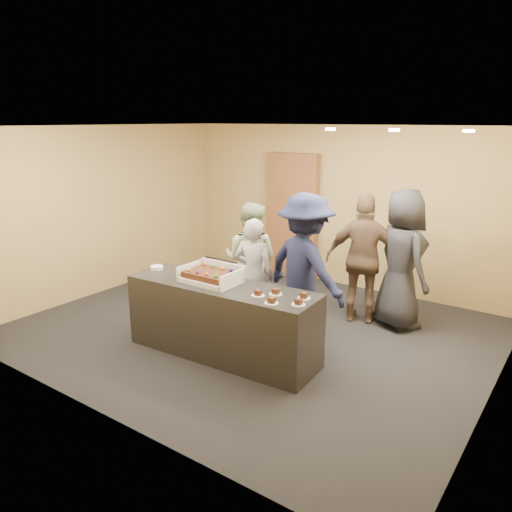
# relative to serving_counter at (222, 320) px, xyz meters

# --- Properties ---
(room) EXTENTS (6.04, 6.00, 2.70)m
(room) POSITION_rel_serving_counter_xyz_m (-0.12, 0.82, 0.90)
(room) COLOR black
(room) RESTS_ON ground
(serving_counter) EXTENTS (2.43, 0.83, 0.90)m
(serving_counter) POSITION_rel_serving_counter_xyz_m (0.00, 0.00, 0.00)
(serving_counter) COLOR black
(serving_counter) RESTS_ON floor
(storage_cabinet) EXTENTS (1.01, 0.15, 2.22)m
(storage_cabinet) POSITION_rel_serving_counter_xyz_m (-1.00, 3.23, 0.66)
(storage_cabinet) COLOR brown
(storage_cabinet) RESTS_ON floor
(cake_box) EXTENTS (0.68, 0.47, 0.20)m
(cake_box) POSITION_rel_serving_counter_xyz_m (-0.17, 0.03, 0.50)
(cake_box) COLOR white
(cake_box) RESTS_ON serving_counter
(sheet_cake) EXTENTS (0.58, 0.40, 0.11)m
(sheet_cake) POSITION_rel_serving_counter_xyz_m (-0.17, -0.00, 0.55)
(sheet_cake) COLOR #38190C
(sheet_cake) RESTS_ON cake_box
(plate_stack) EXTENTS (0.17, 0.17, 0.04)m
(plate_stack) POSITION_rel_serving_counter_xyz_m (-1.09, 0.01, 0.47)
(plate_stack) COLOR white
(plate_stack) RESTS_ON serving_counter
(slice_a) EXTENTS (0.15, 0.15, 0.07)m
(slice_a) POSITION_rel_serving_counter_xyz_m (0.58, -0.07, 0.47)
(slice_a) COLOR white
(slice_a) RESTS_ON serving_counter
(slice_b) EXTENTS (0.15, 0.15, 0.07)m
(slice_b) POSITION_rel_serving_counter_xyz_m (0.71, 0.08, 0.47)
(slice_b) COLOR white
(slice_b) RESTS_ON serving_counter
(slice_c) EXTENTS (0.15, 0.15, 0.07)m
(slice_c) POSITION_rel_serving_counter_xyz_m (0.83, -0.18, 0.47)
(slice_c) COLOR white
(slice_c) RESTS_ON serving_counter
(slice_d) EXTENTS (0.15, 0.15, 0.07)m
(slice_d) POSITION_rel_serving_counter_xyz_m (1.03, 0.15, 0.47)
(slice_d) COLOR white
(slice_d) RESTS_ON serving_counter
(slice_e) EXTENTS (0.15, 0.15, 0.07)m
(slice_e) POSITION_rel_serving_counter_xyz_m (1.08, -0.05, 0.47)
(slice_e) COLOR white
(slice_e) RESTS_ON serving_counter
(person_server_grey) EXTENTS (0.63, 0.47, 1.56)m
(person_server_grey) POSITION_rel_serving_counter_xyz_m (-0.11, 0.81, 0.33)
(person_server_grey) COLOR #A8A7AD
(person_server_grey) RESTS_ON floor
(person_sage_man) EXTENTS (0.93, 0.79, 1.67)m
(person_sage_man) POSITION_rel_serving_counter_xyz_m (-0.47, 1.23, 0.39)
(person_sage_man) COLOR #94A37A
(person_sage_man) RESTS_ON floor
(person_navy_man) EXTENTS (1.39, 1.03, 1.92)m
(person_navy_man) POSITION_rel_serving_counter_xyz_m (0.58, 0.97, 0.51)
(person_navy_man) COLOR #171B3C
(person_navy_man) RESTS_ON floor
(person_brown_extra) EXTENTS (1.15, 0.74, 1.82)m
(person_brown_extra) POSITION_rel_serving_counter_xyz_m (0.95, 1.97, 0.46)
(person_brown_extra) COLOR brown
(person_brown_extra) RESTS_ON floor
(person_dark_suit) EXTENTS (1.11, 1.06, 1.91)m
(person_dark_suit) POSITION_rel_serving_counter_xyz_m (1.43, 2.11, 0.51)
(person_dark_suit) COLOR black
(person_dark_suit) RESTS_ON floor
(ceiling_spotlights) EXTENTS (1.72, 0.12, 0.03)m
(ceiling_spotlights) POSITION_rel_serving_counter_xyz_m (1.48, 1.32, 2.22)
(ceiling_spotlights) COLOR #FFEAC6
(ceiling_spotlights) RESTS_ON ceiling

